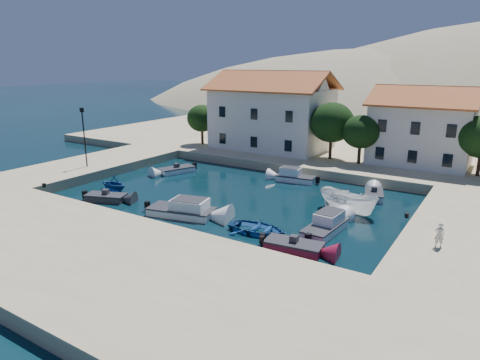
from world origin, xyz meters
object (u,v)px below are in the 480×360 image
object	(u,v)px
cabin_cruiser_south	(181,210)
pedestrian	(439,235)
rowboat_south	(257,232)
cabin_cruiser_east	(325,226)
building_left	(272,109)
lamppost	(84,132)
building_mid	(423,125)
boat_east	(348,212)

from	to	relation	value
cabin_cruiser_south	pedestrian	world-z (taller)	pedestrian
rowboat_south	cabin_cruiser_east	distance (m)	4.83
building_left	lamppost	size ratio (longest dim) A/B	2.36
cabin_cruiser_south	pedestrian	distance (m)	18.55
lamppost	building_mid	bearing A→B (deg)	35.45
building_left	boat_east	size ratio (longest dim) A/B	2.82
cabin_cruiser_south	boat_east	xyz separation A→B (m)	(10.92, 7.76, -0.48)
lamppost	boat_east	world-z (taller)	lamppost
cabin_cruiser_south	boat_east	bearing A→B (deg)	22.48
rowboat_south	pedestrian	size ratio (longest dim) A/B	2.76
cabin_cruiser_east	boat_east	bearing A→B (deg)	4.14
building_left	rowboat_south	bearing A→B (deg)	-63.73
building_left	building_mid	bearing A→B (deg)	3.18
rowboat_south	cabin_cruiser_east	xyz separation A→B (m)	(4.08, 2.54, 0.48)
rowboat_south	cabin_cruiser_east	world-z (taller)	cabin_cruiser_east
building_mid	cabin_cruiser_south	world-z (taller)	building_mid
boat_east	cabin_cruiser_south	bearing A→B (deg)	140.02
cabin_cruiser_east	boat_east	distance (m)	5.08
building_left	cabin_cruiser_south	size ratio (longest dim) A/B	2.60
building_mid	cabin_cruiser_south	bearing A→B (deg)	-117.38
building_left	rowboat_south	xyz separation A→B (m)	(11.85, -24.00, -5.94)
lamppost	rowboat_south	xyz separation A→B (m)	(23.35, -4.00, -4.75)
building_mid	cabin_cruiser_east	bearing A→B (deg)	-95.27
lamppost	rowboat_south	size ratio (longest dim) A/B	1.44
building_left	cabin_cruiser_east	xyz separation A→B (m)	(15.93, -21.46, -5.46)
cabin_cruiser_east	building_mid	bearing A→B (deg)	-1.58
building_left	lamppost	bearing A→B (deg)	-119.90
rowboat_south	boat_east	bearing A→B (deg)	-31.17
lamppost	rowboat_south	bearing A→B (deg)	-9.72
lamppost	pedestrian	world-z (taller)	lamppost
building_mid	pedestrian	size ratio (longest dim) A/B	6.68
building_mid	pedestrian	distance (m)	24.12
cabin_cruiser_south	rowboat_south	distance (m)	6.90
cabin_cruiser_south	cabin_cruiser_east	distance (m)	11.29
building_left	lamppost	distance (m)	23.10
lamppost	boat_east	size ratio (longest dim) A/B	1.19
building_left	cabin_cruiser_south	bearing A→B (deg)	-78.38
building_left	boat_east	world-z (taller)	building_left
building_left	building_mid	xyz separation A→B (m)	(18.00, 1.00, -0.71)
building_left	cabin_cruiser_south	distance (m)	25.26
rowboat_south	pedestrian	distance (m)	11.80
building_mid	pedestrian	world-z (taller)	building_mid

